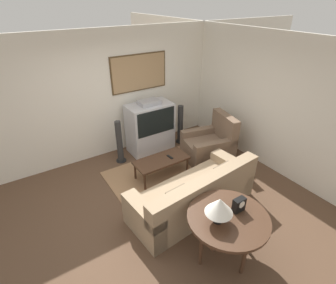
{
  "coord_description": "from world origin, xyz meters",
  "views": [
    {
      "loc": [
        -1.74,
        -3.05,
        3.24
      ],
      "look_at": [
        0.65,
        0.64,
        0.75
      ],
      "focal_mm": 28.0,
      "sensor_mm": 36.0,
      "label": 1
    }
  ],
  "objects_px": {
    "table_lamp": "(219,206)",
    "console_table": "(228,220)",
    "tv": "(150,127)",
    "speaker_tower_right": "(180,125)",
    "couch": "(194,195)",
    "mantel_clock": "(239,205)",
    "armchair": "(210,146)",
    "speaker_tower_left": "(120,143)",
    "coffee_table": "(161,161)"
  },
  "relations": [
    {
      "from": "couch",
      "to": "table_lamp",
      "type": "height_order",
      "value": "table_lamp"
    },
    {
      "from": "tv",
      "to": "couch",
      "type": "bearing_deg",
      "value": -99.75
    },
    {
      "from": "speaker_tower_left",
      "to": "speaker_tower_right",
      "type": "height_order",
      "value": "same"
    },
    {
      "from": "speaker_tower_right",
      "to": "table_lamp",
      "type": "bearing_deg",
      "value": -117.34
    },
    {
      "from": "console_table",
      "to": "table_lamp",
      "type": "distance_m",
      "value": 0.37
    },
    {
      "from": "couch",
      "to": "console_table",
      "type": "xyz_separation_m",
      "value": [
        -0.2,
        -0.95,
        0.36
      ]
    },
    {
      "from": "mantel_clock",
      "to": "speaker_tower_right",
      "type": "height_order",
      "value": "speaker_tower_right"
    },
    {
      "from": "armchair",
      "to": "coffee_table",
      "type": "xyz_separation_m",
      "value": [
        -1.25,
        -0.0,
        0.05
      ]
    },
    {
      "from": "mantel_clock",
      "to": "armchair",
      "type": "bearing_deg",
      "value": 57.46
    },
    {
      "from": "speaker_tower_left",
      "to": "tv",
      "type": "bearing_deg",
      "value": 5.03
    },
    {
      "from": "couch",
      "to": "speaker_tower_right",
      "type": "height_order",
      "value": "speaker_tower_right"
    },
    {
      "from": "console_table",
      "to": "speaker_tower_right",
      "type": "xyz_separation_m",
      "value": [
        1.37,
        3.01,
        -0.2
      ]
    },
    {
      "from": "speaker_tower_left",
      "to": "speaker_tower_right",
      "type": "distance_m",
      "value": 1.6
    },
    {
      "from": "armchair",
      "to": "coffee_table",
      "type": "distance_m",
      "value": 1.25
    },
    {
      "from": "couch",
      "to": "speaker_tower_left",
      "type": "xyz_separation_m",
      "value": [
        -0.43,
        2.06,
        0.16
      ]
    },
    {
      "from": "table_lamp",
      "to": "armchair",
      "type": "bearing_deg",
      "value": 50.66
    },
    {
      "from": "tv",
      "to": "console_table",
      "type": "bearing_deg",
      "value": -100.46
    },
    {
      "from": "couch",
      "to": "speaker_tower_right",
      "type": "xyz_separation_m",
      "value": [
        1.17,
        2.06,
        0.16
      ]
    },
    {
      "from": "speaker_tower_left",
      "to": "table_lamp",
      "type": "bearing_deg",
      "value": -88.98
    },
    {
      "from": "coffee_table",
      "to": "mantel_clock",
      "type": "xyz_separation_m",
      "value": [
        -0.04,
        -2.02,
        0.46
      ]
    },
    {
      "from": "tv",
      "to": "mantel_clock",
      "type": "xyz_separation_m",
      "value": [
        -0.38,
        -3.06,
        0.23
      ]
    },
    {
      "from": "coffee_table",
      "to": "console_table",
      "type": "xyz_separation_m",
      "value": [
        -0.23,
        -2.04,
        0.29
      ]
    },
    {
      "from": "speaker_tower_right",
      "to": "speaker_tower_left",
      "type": "bearing_deg",
      "value": 180.0
    },
    {
      "from": "tv",
      "to": "coffee_table",
      "type": "height_order",
      "value": "tv"
    },
    {
      "from": "coffee_table",
      "to": "speaker_tower_right",
      "type": "distance_m",
      "value": 1.5
    },
    {
      "from": "mantel_clock",
      "to": "speaker_tower_right",
      "type": "relative_size",
      "value": 0.2
    },
    {
      "from": "table_lamp",
      "to": "console_table",
      "type": "bearing_deg",
      "value": -6.12
    },
    {
      "from": "console_table",
      "to": "mantel_clock",
      "type": "height_order",
      "value": "mantel_clock"
    },
    {
      "from": "couch",
      "to": "armchair",
      "type": "xyz_separation_m",
      "value": [
        1.28,
        1.1,
        0.01
      ]
    },
    {
      "from": "tv",
      "to": "speaker_tower_left",
      "type": "bearing_deg",
      "value": -174.97
    },
    {
      "from": "coffee_table",
      "to": "tv",
      "type": "bearing_deg",
      "value": 71.89
    },
    {
      "from": "tv",
      "to": "speaker_tower_right",
      "type": "xyz_separation_m",
      "value": [
        0.8,
        -0.07,
        -0.13
      ]
    },
    {
      "from": "couch",
      "to": "speaker_tower_left",
      "type": "relative_size",
      "value": 2.37
    },
    {
      "from": "couch",
      "to": "console_table",
      "type": "distance_m",
      "value": 1.03
    },
    {
      "from": "couch",
      "to": "tv",
      "type": "bearing_deg",
      "value": -104.75
    },
    {
      "from": "mantel_clock",
      "to": "couch",
      "type": "bearing_deg",
      "value": 89.2
    },
    {
      "from": "mantel_clock",
      "to": "speaker_tower_left",
      "type": "relative_size",
      "value": 0.2
    },
    {
      "from": "coffee_table",
      "to": "console_table",
      "type": "height_order",
      "value": "console_table"
    },
    {
      "from": "armchair",
      "to": "speaker_tower_left",
      "type": "distance_m",
      "value": 1.97
    },
    {
      "from": "mantel_clock",
      "to": "speaker_tower_right",
      "type": "xyz_separation_m",
      "value": [
        1.18,
        2.99,
        -0.37
      ]
    },
    {
      "from": "armchair",
      "to": "speaker_tower_left",
      "type": "relative_size",
      "value": 1.17
    },
    {
      "from": "tv",
      "to": "console_table",
      "type": "xyz_separation_m",
      "value": [
        -0.57,
        -3.08,
        0.07
      ]
    },
    {
      "from": "armchair",
      "to": "console_table",
      "type": "height_order",
      "value": "armchair"
    },
    {
      "from": "couch",
      "to": "table_lamp",
      "type": "bearing_deg",
      "value": 62.7
    },
    {
      "from": "coffee_table",
      "to": "speaker_tower_right",
      "type": "bearing_deg",
      "value": 40.36
    },
    {
      "from": "coffee_table",
      "to": "speaker_tower_right",
      "type": "height_order",
      "value": "speaker_tower_right"
    },
    {
      "from": "couch",
      "to": "speaker_tower_right",
      "type": "bearing_deg",
      "value": -124.47
    },
    {
      "from": "coffee_table",
      "to": "table_lamp",
      "type": "bearing_deg",
      "value": -101.37
    },
    {
      "from": "mantel_clock",
      "to": "speaker_tower_right",
      "type": "bearing_deg",
      "value": 68.48
    },
    {
      "from": "couch",
      "to": "speaker_tower_right",
      "type": "distance_m",
      "value": 2.38
    }
  ]
}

